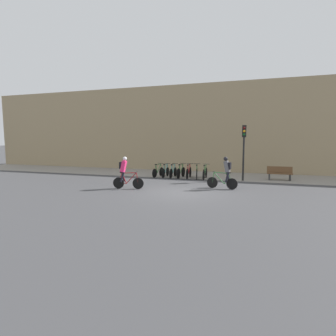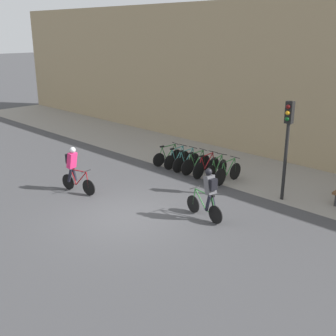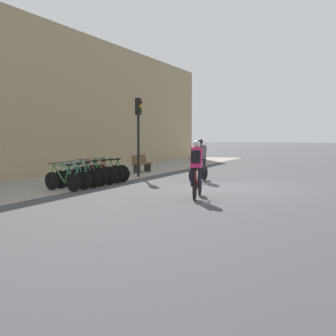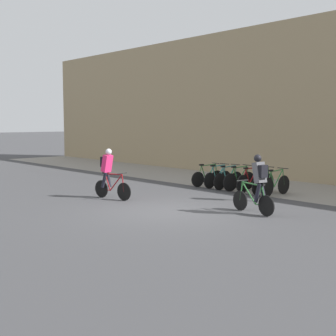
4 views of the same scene
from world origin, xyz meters
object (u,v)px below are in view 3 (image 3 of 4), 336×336
at_px(cyclist_pink, 197,167).
at_px(cyclist_grey, 201,158).
at_px(parked_bike_2, 81,177).
at_px(parked_bike_5, 104,173).
at_px(parked_bike_0, 62,180).
at_px(traffic_light_pole, 139,122).
at_px(parked_bike_4, 97,174).
at_px(bench, 141,163).
at_px(parked_bike_6, 111,172).
at_px(parked_bike_1, 72,178).
at_px(parked_bike_3, 89,175).

bearing_deg(cyclist_pink, cyclist_grey, 16.91).
bearing_deg(parked_bike_2, parked_bike_5, 0.04).
height_order(parked_bike_0, traffic_light_pole, traffic_light_pole).
distance_m(parked_bike_4, bench, 5.96).
xyz_separation_m(cyclist_pink, parked_bike_0, (0.16, 4.86, -0.56)).
relative_size(cyclist_grey, traffic_light_pole, 0.49).
xyz_separation_m(parked_bike_0, parked_bike_4, (2.26, 0.00, 0.03)).
distance_m(cyclist_pink, cyclist_grey, 5.45).
xyz_separation_m(parked_bike_2, parked_bike_4, (1.13, 0.00, 0.01)).
height_order(cyclist_pink, parked_bike_4, cyclist_pink).
distance_m(parked_bike_0, bench, 8.19).
xyz_separation_m(cyclist_pink, parked_bike_6, (3.55, 4.86, -0.54)).
xyz_separation_m(parked_bike_1, traffic_light_pole, (5.29, -0.05, 2.08)).
relative_size(parked_bike_1, parked_bike_2, 0.96).
bearing_deg(parked_bike_5, traffic_light_pole, -1.01).
bearing_deg(cyclist_pink, parked_bike_1, 81.49).
bearing_deg(parked_bike_1, parked_bike_6, 0.00).
xyz_separation_m(parked_bike_3, parked_bike_5, (1.13, 0.00, 0.00)).
bearing_deg(cyclist_grey, cyclist_pink, -163.09).
distance_m(parked_bike_2, parked_bike_3, 0.56).
bearing_deg(traffic_light_pole, parked_bike_5, 178.99).
height_order(parked_bike_1, parked_bike_5, parked_bike_5).
distance_m(parked_bike_5, bench, 5.40).
height_order(parked_bike_6, bench, parked_bike_6).
xyz_separation_m(parked_bike_2, traffic_light_pole, (4.73, -0.05, 2.07)).
xyz_separation_m(cyclist_pink, traffic_light_pole, (6.02, 4.81, 1.52)).
distance_m(traffic_light_pole, bench, 3.19).
bearing_deg(parked_bike_5, parked_bike_3, -179.98).
xyz_separation_m(parked_bike_0, parked_bike_6, (3.38, 0.00, 0.02)).
height_order(cyclist_grey, bench, cyclist_grey).
height_order(parked_bike_0, parked_bike_6, parked_bike_6).
relative_size(parked_bike_3, bench, 1.07).
relative_size(parked_bike_0, parked_bike_4, 0.93).
distance_m(cyclist_pink, parked_bike_2, 5.06).
bearing_deg(parked_bike_2, parked_bike_3, 0.09).
relative_size(cyclist_pink, parked_bike_4, 1.00).
relative_size(cyclist_pink, cyclist_grey, 1.00).
bearing_deg(cyclist_pink, traffic_light_pole, 38.62).
distance_m(parked_bike_3, traffic_light_pole, 4.65).
distance_m(parked_bike_3, parked_bike_5, 1.13).
bearing_deg(bench, parked_bike_3, -172.05).
relative_size(cyclist_pink, parked_bike_1, 1.09).
bearing_deg(parked_bike_5, parked_bike_0, -179.96).
relative_size(cyclist_pink, parked_bike_2, 1.05).
relative_size(cyclist_grey, parked_bike_6, 1.02).
bearing_deg(parked_bike_6, cyclist_pink, -126.10).
bearing_deg(parked_bike_2, parked_bike_1, 179.97).
bearing_deg(parked_bike_5, cyclist_grey, -55.79).
bearing_deg(parked_bike_0, parked_bike_5, 0.04).
relative_size(cyclist_grey, parked_bike_1, 1.09).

